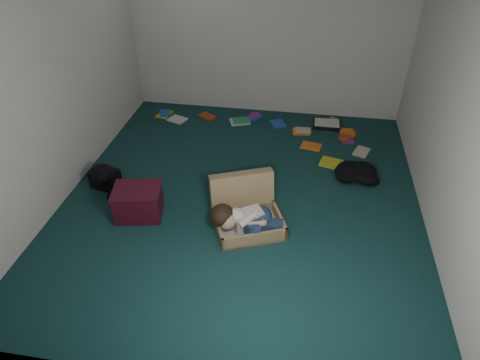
% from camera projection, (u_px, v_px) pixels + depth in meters
% --- Properties ---
extents(floor, '(4.50, 4.50, 0.00)m').
position_uv_depth(floor, '(242.00, 197.00, 4.94)').
color(floor, '#133839').
rests_on(floor, ground).
extents(wall_back, '(4.50, 0.00, 4.50)m').
position_uv_depth(wall_back, '(268.00, 26.00, 5.98)').
color(wall_back, silver).
rests_on(wall_back, ground).
extents(wall_front, '(4.50, 0.00, 4.50)m').
position_uv_depth(wall_front, '(178.00, 259.00, 2.38)').
color(wall_front, silver).
rests_on(wall_front, ground).
extents(wall_left, '(0.00, 4.50, 4.50)m').
position_uv_depth(wall_left, '(53.00, 79.00, 4.45)').
color(wall_left, silver).
rests_on(wall_left, ground).
extents(wall_right, '(0.00, 4.50, 4.50)m').
position_uv_depth(wall_right, '(458.00, 107.00, 3.91)').
color(wall_right, silver).
rests_on(wall_right, ground).
extents(suitcase, '(0.89, 0.88, 0.50)m').
position_uv_depth(suitcase, '(246.00, 211.00, 4.50)').
color(suitcase, tan).
rests_on(suitcase, floor).
extents(person, '(0.76, 0.40, 0.31)m').
position_uv_depth(person, '(246.00, 219.00, 4.33)').
color(person, silver).
rests_on(person, suitcase).
extents(maroon_bin, '(0.57, 0.48, 0.34)m').
position_uv_depth(maroon_bin, '(138.00, 202.00, 4.59)').
color(maroon_bin, '#410D1D').
rests_on(maroon_bin, floor).
extents(backpack, '(0.44, 0.38, 0.24)m').
position_uv_depth(backpack, '(105.00, 178.00, 5.05)').
color(backpack, black).
rests_on(backpack, floor).
extents(clothing_pile, '(0.53, 0.46, 0.15)m').
position_uv_depth(clothing_pile, '(358.00, 174.00, 5.19)').
color(clothing_pile, black).
rests_on(clothing_pile, floor).
extents(paper_tray, '(0.40, 0.30, 0.06)m').
position_uv_depth(paper_tray, '(327.00, 124.00, 6.31)').
color(paper_tray, black).
rests_on(paper_tray, floor).
extents(book_scatter, '(3.15, 1.36, 0.02)m').
position_uv_depth(book_scatter, '(278.00, 130.00, 6.20)').
color(book_scatter, gold).
rests_on(book_scatter, floor).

